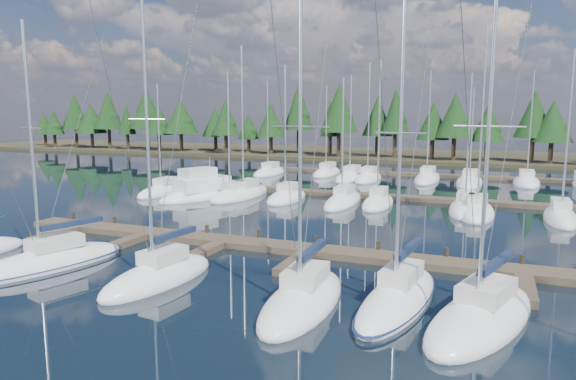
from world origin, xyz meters
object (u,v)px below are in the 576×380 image
at_px(front_sailboat_2, 159,276).
at_px(motor_yacht_left, 202,193).
at_px(front_sailboat_4, 398,298).
at_px(front_sailboat_1, 49,262).
at_px(front_sailboat_5, 482,317).
at_px(main_dock, 307,253).
at_px(front_sailboat_3, 303,300).

relative_size(front_sailboat_2, motor_yacht_left, 1.41).
relative_size(front_sailboat_4, motor_yacht_left, 1.32).
bearing_deg(front_sailboat_1, front_sailboat_2, 1.49).
distance_m(front_sailboat_1, front_sailboat_4, 19.37).
xyz_separation_m(front_sailboat_4, front_sailboat_5, (3.59, -0.89, -0.00)).
relative_size(front_sailboat_5, motor_yacht_left, 1.38).
bearing_deg(front_sailboat_4, main_dock, 137.75).
distance_m(main_dock, front_sailboat_3, 8.16).
height_order(front_sailboat_1, front_sailboat_4, front_sailboat_1).
distance_m(front_sailboat_4, motor_yacht_left, 32.22).
bearing_deg(main_dock, motor_yacht_left, 136.96).
relative_size(front_sailboat_1, front_sailboat_3, 0.97).
bearing_deg(front_sailboat_5, front_sailboat_4, 166.12).
relative_size(front_sailboat_1, front_sailboat_2, 0.94).
bearing_deg(motor_yacht_left, front_sailboat_3, -50.33).
bearing_deg(front_sailboat_2, front_sailboat_3, -2.50).
bearing_deg(front_sailboat_4, front_sailboat_5, -13.88).
bearing_deg(front_sailboat_5, front_sailboat_3, -172.99).
bearing_deg(front_sailboat_2, motor_yacht_left, 116.45).
bearing_deg(front_sailboat_5, front_sailboat_1, -178.08).
distance_m(front_sailboat_5, motor_yacht_left, 35.50).
distance_m(front_sailboat_1, front_sailboat_5, 22.91).
bearing_deg(motor_yacht_left, front_sailboat_5, -39.94).
relative_size(front_sailboat_2, front_sailboat_5, 1.02).
distance_m(front_sailboat_2, front_sailboat_5, 15.60).
bearing_deg(front_sailboat_2, front_sailboat_4, 6.96).
bearing_deg(motor_yacht_left, front_sailboat_2, -63.55).
distance_m(front_sailboat_4, front_sailboat_5, 3.70).
distance_m(front_sailboat_3, front_sailboat_4, 4.36).
bearing_deg(main_dock, front_sailboat_1, -149.31).
height_order(front_sailboat_2, front_sailboat_5, front_sailboat_2).
relative_size(main_dock, front_sailboat_2, 2.90).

